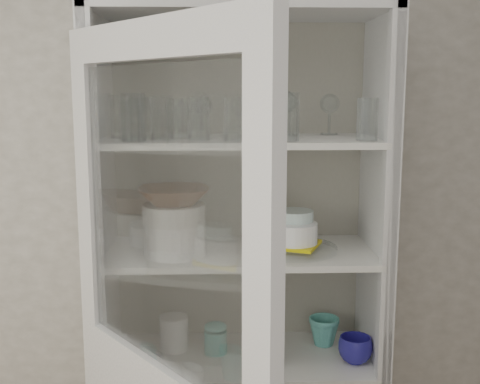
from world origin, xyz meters
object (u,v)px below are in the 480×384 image
(goblet_1, at_px, (203,114))
(pantry_cabinet, at_px, (239,327))
(goblet_3, at_px, (329,113))
(plate_stack_back, at_px, (157,233))
(mug_teal, at_px, (324,331))
(white_canister, at_px, (174,333))
(glass_platter, at_px, (294,248))
(white_ramekin, at_px, (294,233))
(cream_bowl, at_px, (174,214))
(teal_jar, at_px, (216,340))
(plate_stack_front, at_px, (175,239))
(measuring_cups, at_px, (143,358))
(mug_white, at_px, (265,353))
(goblet_2, at_px, (286,111))
(terracotta_bowl, at_px, (174,196))
(yellow_trivet, at_px, (294,244))
(grey_bowl_stack, at_px, (294,230))
(goblet_0, at_px, (140,113))
(mug_blue, at_px, (355,350))

(goblet_1, bearing_deg, pantry_cabinet, -18.95)
(goblet_3, distance_m, plate_stack_back, 0.78)
(mug_teal, distance_m, white_canister, 0.57)
(glass_platter, xyz_separation_m, white_ramekin, (0.00, 0.00, 0.06))
(pantry_cabinet, height_order, cream_bowl, pantry_cabinet)
(teal_jar, bearing_deg, mug_teal, 8.09)
(cream_bowl, bearing_deg, plate_stack_front, 0.00)
(plate_stack_back, distance_m, measuring_cups, 0.45)
(goblet_3, bearing_deg, mug_white, -138.01)
(white_ramekin, distance_m, mug_teal, 0.44)
(plate_stack_front, bearing_deg, goblet_2, 22.31)
(goblet_3, relative_size, terracotta_bowl, 0.67)
(cream_bowl, distance_m, yellow_trivet, 0.44)
(glass_platter, height_order, mug_white, glass_platter)
(cream_bowl, height_order, grey_bowl_stack, cream_bowl)
(pantry_cabinet, bearing_deg, white_canister, -176.90)
(teal_jar, bearing_deg, goblet_0, 167.41)
(mug_white, bearing_deg, mug_blue, -18.74)
(measuring_cups, bearing_deg, white_ramekin, 4.17)
(plate_stack_back, xyz_separation_m, mug_teal, (0.63, -0.04, -0.38))
(yellow_trivet, distance_m, mug_white, 0.40)
(pantry_cabinet, distance_m, mug_white, 0.19)
(plate_stack_front, distance_m, terracotta_bowl, 0.15)
(goblet_3, distance_m, measuring_cups, 1.11)
(goblet_2, relative_size, terracotta_bowl, 0.72)
(goblet_0, height_order, goblet_1, goblet_0)
(goblet_3, relative_size, plate_stack_back, 0.79)
(glass_platter, bearing_deg, goblet_0, 169.55)
(white_ramekin, bearing_deg, goblet_1, 156.53)
(goblet_1, relative_size, mug_blue, 1.26)
(goblet_3, relative_size, white_canister, 1.28)
(mug_teal, xyz_separation_m, measuring_cups, (-0.67, -0.14, -0.03))
(goblet_1, relative_size, teal_jar, 1.50)
(pantry_cabinet, height_order, terracotta_bowl, pantry_cabinet)
(white_ramekin, distance_m, teal_jar, 0.50)
(plate_stack_back, xyz_separation_m, mug_blue, (0.72, -0.19, -0.39))
(yellow_trivet, relative_size, measuring_cups, 1.53)
(white_ramekin, relative_size, mug_white, 1.69)
(goblet_3, relative_size, teal_jar, 1.60)
(grey_bowl_stack, height_order, white_canister, grey_bowl_stack)
(pantry_cabinet, relative_size, measuring_cups, 19.28)
(goblet_2, relative_size, measuring_cups, 1.59)
(plate_stack_back, relative_size, white_ramekin, 1.23)
(teal_jar, bearing_deg, cream_bowl, -150.19)
(plate_stack_front, xyz_separation_m, plate_stack_back, (-0.08, 0.17, -0.02))
(yellow_trivet, height_order, white_ramekin, white_ramekin)
(white_ramekin, xyz_separation_m, teal_jar, (-0.28, 0.04, -0.41))
(terracotta_bowl, bearing_deg, goblet_0, 132.52)
(goblet_0, relative_size, grey_bowl_stack, 1.17)
(white_ramekin, relative_size, teal_jar, 1.64)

